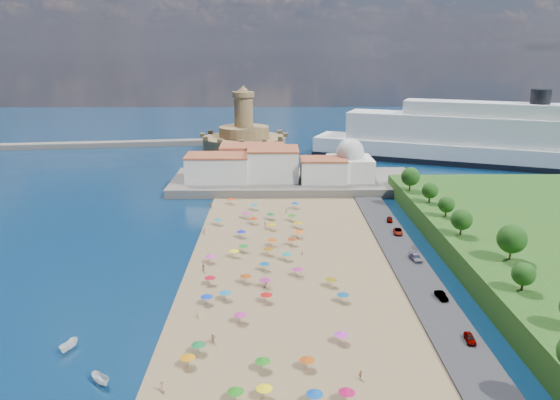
{
  "coord_description": "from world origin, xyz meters",
  "views": [
    {
      "loc": [
        2.25,
        -123.39,
        49.66
      ],
      "look_at": [
        4.0,
        25.0,
        8.0
      ],
      "focal_mm": 35.0,
      "sensor_mm": 36.0,
      "label": 1
    }
  ],
  "objects": [
    {
      "name": "moored_boats",
      "position": [
        -28.59,
        -45.36,
        0.82
      ],
      "size": [
        11.89,
        14.02,
        1.66
      ],
      "color": "white",
      "rests_on": "ground"
    },
    {
      "name": "hillside_trees",
      "position": [
        47.9,
        -6.48,
        10.12
      ],
      "size": [
        15.04,
        107.06,
        7.9
      ],
      "color": "#382314",
      "rests_on": "hillside"
    },
    {
      "name": "ground",
      "position": [
        0.0,
        0.0,
        0.0
      ],
      "size": [
        700.0,
        700.0,
        0.0
      ],
      "primitive_type": "plane",
      "color": "#071938",
      "rests_on": "ground"
    },
    {
      "name": "breakwater",
      "position": [
        -110.0,
        153.0,
        1.3
      ],
      "size": [
        199.03,
        34.77,
        2.6
      ],
      "primitive_type": "cube",
      "rotation": [
        0.0,
        0.0,
        0.14
      ],
      "color": "#59544C",
      "rests_on": "ground"
    },
    {
      "name": "terrace",
      "position": [
        10.0,
        73.0,
        1.5
      ],
      "size": [
        90.0,
        36.0,
        3.0
      ],
      "primitive_type": "cube",
      "color": "#59544C",
      "rests_on": "ground"
    },
    {
      "name": "beach_parasols",
      "position": [
        -0.43,
        -11.16,
        2.15
      ],
      "size": [
        32.27,
        116.75,
        2.2
      ],
      "color": "gray",
      "rests_on": "beach"
    },
    {
      "name": "waterfront_buildings",
      "position": [
        -3.05,
        73.64,
        7.88
      ],
      "size": [
        57.0,
        29.0,
        11.0
      ],
      "color": "silver",
      "rests_on": "terrace"
    },
    {
      "name": "cruise_ship",
      "position": [
        94.28,
        111.04,
        9.77
      ],
      "size": [
        148.15,
        77.91,
        32.98
      ],
      "color": "black",
      "rests_on": "ground"
    },
    {
      "name": "fortress",
      "position": [
        -12.0,
        138.0,
        6.68
      ],
      "size": [
        40.0,
        40.0,
        32.4
      ],
      "color": "olive",
      "rests_on": "ground"
    },
    {
      "name": "domed_building",
      "position": [
        30.0,
        71.0,
        8.97
      ],
      "size": [
        16.0,
        16.0,
        15.0
      ],
      "color": "silver",
      "rests_on": "terrace"
    },
    {
      "name": "parked_cars",
      "position": [
        36.0,
        -0.43,
        1.39
      ],
      "size": [
        3.1,
        71.29,
        1.45
      ],
      "color": "gray",
      "rests_on": "promenade"
    },
    {
      "name": "beachgoers",
      "position": [
        -6.52,
        -4.8,
        1.16
      ],
      "size": [
        34.37,
        97.24,
        1.88
      ],
      "color": "tan",
      "rests_on": "beach"
    },
    {
      "name": "jetty",
      "position": [
        -12.0,
        108.0,
        1.2
      ],
      "size": [
        18.0,
        70.0,
        2.4
      ],
      "primitive_type": "cube",
      "color": "#59544C",
      "rests_on": "ground"
    }
  ]
}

